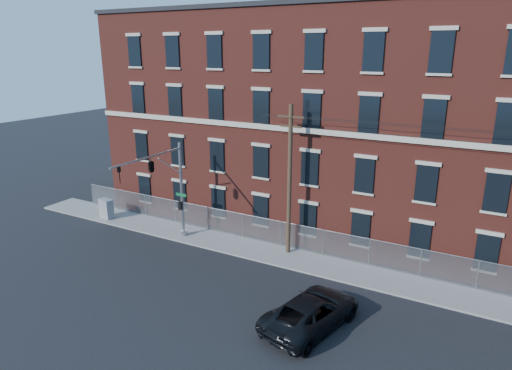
{
  "coord_description": "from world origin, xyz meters",
  "views": [
    {
      "loc": [
        13.52,
        -19.88,
        13.31
      ],
      "look_at": [
        0.4,
        4.0,
        5.07
      ],
      "focal_mm": 31.43,
      "sensor_mm": 36.0,
      "label": 1
    }
  ],
  "objects_px": {
    "traffic_signal_mast": "(159,174)",
    "pickup_truck": "(311,312)",
    "utility_cabinet": "(106,209)",
    "utility_pole_near": "(290,178)"
  },
  "relations": [
    {
      "from": "pickup_truck",
      "to": "traffic_signal_mast",
      "type": "bearing_deg",
      "value": -2.25
    },
    {
      "from": "utility_cabinet",
      "to": "traffic_signal_mast",
      "type": "bearing_deg",
      "value": -3.74
    },
    {
      "from": "traffic_signal_mast",
      "to": "utility_cabinet",
      "type": "distance_m",
      "value": 9.21
    },
    {
      "from": "traffic_signal_mast",
      "to": "utility_cabinet",
      "type": "height_order",
      "value": "traffic_signal_mast"
    },
    {
      "from": "traffic_signal_mast",
      "to": "pickup_truck",
      "type": "bearing_deg",
      "value": -16.16
    },
    {
      "from": "utility_pole_near",
      "to": "utility_cabinet",
      "type": "height_order",
      "value": "utility_pole_near"
    },
    {
      "from": "traffic_signal_mast",
      "to": "pickup_truck",
      "type": "distance_m",
      "value": 13.83
    },
    {
      "from": "traffic_signal_mast",
      "to": "utility_cabinet",
      "type": "relative_size",
      "value": 4.43
    },
    {
      "from": "traffic_signal_mast",
      "to": "pickup_truck",
      "type": "height_order",
      "value": "traffic_signal_mast"
    },
    {
      "from": "traffic_signal_mast",
      "to": "utility_pole_near",
      "type": "bearing_deg",
      "value": 23.14
    }
  ]
}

